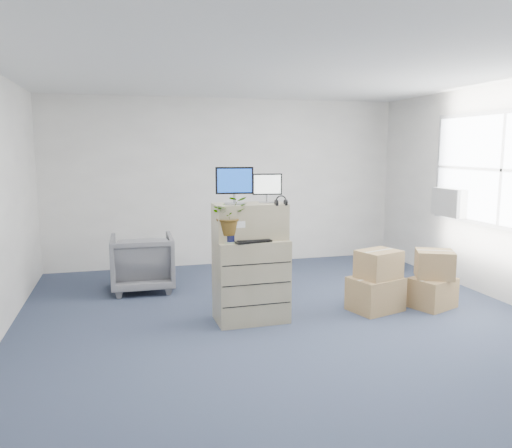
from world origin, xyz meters
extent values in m
plane|color=#273446|center=(0.00, 0.00, 0.00)|extent=(7.00, 7.00, 0.00)
cube|color=beige|center=(0.00, 3.51, 1.40)|extent=(6.00, 0.02, 2.80)
cube|color=#99999B|center=(2.96, 0.50, 1.70)|extent=(0.06, 2.72, 1.52)
cube|color=white|center=(2.92, 0.50, 1.70)|extent=(0.01, 2.60, 1.40)
cube|color=silver|center=(2.87, 1.40, 1.20)|extent=(0.24, 0.60, 0.40)
cube|color=#998F69|center=(-0.34, 0.57, 0.47)|extent=(0.83, 0.52, 0.95)
cube|color=#998F69|center=(-0.34, 0.62, 1.15)|extent=(0.82, 0.43, 0.41)
cube|color=#99999E|center=(-0.52, 0.59, 1.36)|extent=(0.24, 0.18, 0.02)
cylinder|color=#99999E|center=(-0.52, 0.59, 1.42)|extent=(0.04, 0.04, 0.10)
cube|color=black|center=(-0.52, 0.59, 1.62)|extent=(0.42, 0.08, 0.30)
cube|color=navy|center=(-0.52, 0.57, 1.62)|extent=(0.38, 0.05, 0.26)
cube|color=#99999E|center=(-0.13, 0.64, 1.36)|extent=(0.19, 0.15, 0.01)
cylinder|color=#99999E|center=(-0.13, 0.64, 1.41)|extent=(0.03, 0.03, 0.08)
cube|color=black|center=(-0.13, 0.64, 1.57)|extent=(0.34, 0.07, 0.24)
cube|color=white|center=(-0.13, 0.63, 1.57)|extent=(0.30, 0.05, 0.21)
torus|color=black|center=(-0.02, 0.44, 1.39)|extent=(0.13, 0.02, 0.13)
cube|color=black|center=(-0.36, 0.42, 0.96)|extent=(0.44, 0.25, 0.02)
ellipsoid|color=silver|center=(0.00, 0.50, 0.96)|extent=(0.09, 0.06, 0.03)
cylinder|color=gray|center=(-0.24, 0.62, 1.08)|extent=(0.07, 0.07, 0.25)
cube|color=silver|center=(-0.42, 0.61, 0.96)|extent=(0.06, 0.05, 0.02)
cube|color=black|center=(-0.42, 0.61, 1.02)|extent=(0.06, 0.03, 0.11)
cube|color=black|center=(-0.03, 0.67, 0.98)|extent=(0.21, 0.17, 0.06)
cube|color=#47A1F1|center=(0.05, 0.68, 1.05)|extent=(0.20, 0.10, 0.07)
cylinder|color=#8FA484|center=(-0.61, 0.48, 0.96)|extent=(0.20, 0.20, 0.01)
cylinder|color=black|center=(-0.61, 0.48, 1.03)|extent=(0.17, 0.17, 0.13)
imported|color=#19591C|center=(-0.61, 0.48, 1.20)|extent=(0.42, 0.46, 0.33)
imported|color=#56565B|center=(-1.49, 2.18, 0.43)|extent=(0.85, 0.80, 0.86)
cube|color=olive|center=(1.23, 0.52, 0.21)|extent=(0.70, 0.61, 0.41)
cube|color=olive|center=(1.98, 0.45, 0.19)|extent=(0.63, 0.58, 0.37)
cube|color=olive|center=(1.25, 0.52, 0.58)|extent=(0.58, 0.52, 0.34)
cube|color=olive|center=(2.00, 0.47, 0.54)|extent=(0.57, 0.55, 0.34)
camera|label=1|loc=(-1.72, -4.81, 1.98)|focal=35.00mm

